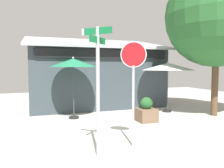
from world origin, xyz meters
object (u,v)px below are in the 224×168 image
object	(u,v)px
patio_umbrella_forest_green_left	(73,63)
sidewalk_planter	(146,111)
stop_sign	(133,75)
patio_umbrella_ivory_center	(168,67)
shade_tree	(224,18)
street_sign_post	(98,80)

from	to	relation	value
patio_umbrella_forest_green_left	sidewalk_planter	bearing A→B (deg)	-29.62
stop_sign	sidewalk_planter	world-z (taller)	stop_sign
patio_umbrella_forest_green_left	patio_umbrella_ivory_center	size ratio (longest dim) A/B	1.04
stop_sign	patio_umbrella_ivory_center	size ratio (longest dim) A/B	1.14
shade_tree	street_sign_post	bearing A→B (deg)	-158.03
street_sign_post	shade_tree	bearing A→B (deg)	21.97
street_sign_post	patio_umbrella_forest_green_left	distance (m)	4.46
patio_umbrella_forest_green_left	patio_umbrella_ivory_center	xyz separation A→B (m)	(4.74, -0.12, -0.15)
patio_umbrella_ivory_center	sidewalk_planter	world-z (taller)	patio_umbrella_ivory_center
patio_umbrella_forest_green_left	patio_umbrella_ivory_center	bearing A→B (deg)	-1.44
street_sign_post	stop_sign	size ratio (longest dim) A/B	1.09
stop_sign	shade_tree	bearing A→B (deg)	22.66
street_sign_post	patio_umbrella_ivory_center	distance (m)	6.52
street_sign_post	shade_tree	world-z (taller)	shade_tree
sidewalk_planter	shade_tree	bearing A→B (deg)	-1.89
stop_sign	patio_umbrella_forest_green_left	bearing A→B (deg)	103.98
patio_umbrella_ivory_center	sidewalk_planter	bearing A→B (deg)	-143.67
patio_umbrella_ivory_center	shade_tree	world-z (taller)	shade_tree
street_sign_post	shade_tree	distance (m)	7.73
patio_umbrella_forest_green_left	patio_umbrella_ivory_center	world-z (taller)	patio_umbrella_forest_green_left
shade_tree	patio_umbrella_ivory_center	bearing A→B (deg)	139.95
street_sign_post	shade_tree	size ratio (longest dim) A/B	0.47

